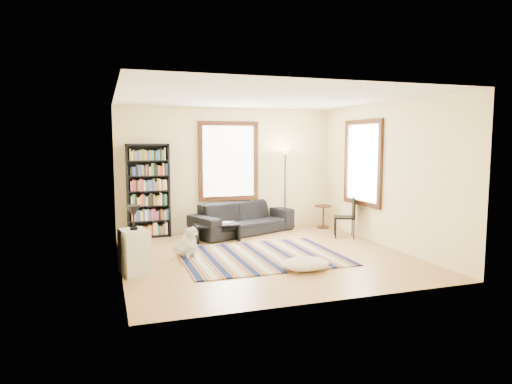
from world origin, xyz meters
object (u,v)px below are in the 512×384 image
object	(u,v)px
bookshelf	(148,191)
folding_chair	(344,217)
white_cabinet	(134,252)
dog	(186,241)
sofa	(243,218)
coffee_table	(216,232)
floor_cushion	(305,264)
floor_lamp	(285,190)
side_table	(323,217)

from	to	relation	value
bookshelf	folding_chair	bearing A→B (deg)	-18.95
white_cabinet	dog	world-z (taller)	white_cabinet
bookshelf	sofa	bearing A→B (deg)	-7.60
dog	white_cabinet	bearing A→B (deg)	-158.47
coffee_table	floor_cushion	xyz separation A→B (m)	(0.84, -2.56, -0.08)
floor_cushion	folding_chair	world-z (taller)	folding_chair
sofa	bookshelf	size ratio (longest dim) A/B	1.19
floor_lamp	white_cabinet	xyz separation A→B (m)	(-3.56, -2.61, -0.58)
bookshelf	dog	xyz separation A→B (m)	(0.46, -1.96, -0.72)
side_table	white_cabinet	world-z (taller)	white_cabinet
white_cabinet	dog	distance (m)	1.25
folding_chair	dog	size ratio (longest dim) A/B	1.54
sofa	floor_cushion	bearing A→B (deg)	-110.53
sofa	folding_chair	xyz separation A→B (m)	(1.94, -1.09, 0.08)
bookshelf	coffee_table	bearing A→B (deg)	-33.29
coffee_table	sofa	bearing A→B (deg)	37.48
floor_cushion	white_cabinet	world-z (taller)	white_cabinet
coffee_table	side_table	world-z (taller)	side_table
coffee_table	folding_chair	world-z (taller)	folding_chair
coffee_table	floor_lamp	size ratio (longest dim) A/B	0.48
sofa	folding_chair	size ratio (longest dim) A/B	2.76
white_cabinet	coffee_table	bearing A→B (deg)	34.47
bookshelf	coffee_table	size ratio (longest dim) A/B	2.22
bookshelf	dog	bearing A→B (deg)	-76.79
side_table	folding_chair	bearing A→B (deg)	-92.66
floor_cushion	side_table	distance (m)	3.65
side_table	folding_chair	size ratio (longest dim) A/B	0.63
bookshelf	side_table	distance (m)	4.09
side_table	white_cabinet	distance (m)	5.15
floor_lamp	dog	distance (m)	3.24
white_cabinet	dog	size ratio (longest dim) A/B	1.25
floor_cushion	floor_lamp	xyz separation A→B (m)	(0.96, 3.23, 0.83)
floor_lamp	white_cabinet	bearing A→B (deg)	-143.75
coffee_table	dog	distance (m)	1.39
dog	sofa	bearing A→B (deg)	27.84
sofa	white_cabinet	world-z (taller)	white_cabinet
coffee_table	floor_cushion	size ratio (longest dim) A/B	1.14
floor_cushion	dog	bearing A→B (deg)	139.02
sofa	dog	distance (m)	2.30
floor_lamp	side_table	distance (m)	1.15
sofa	coffee_table	world-z (taller)	sofa
floor_lamp	floor_cushion	bearing A→B (deg)	-106.52
bookshelf	floor_lamp	size ratio (longest dim) A/B	1.08
floor_cushion	side_table	bearing A→B (deg)	58.68
folding_chair	floor_cushion	bearing A→B (deg)	-107.62
bookshelf	floor_cushion	world-z (taller)	bookshelf
coffee_table	floor_cushion	bearing A→B (deg)	-71.84
floor_lamp	bookshelf	bearing A→B (deg)	176.84
bookshelf	folding_chair	size ratio (longest dim) A/B	2.33
bookshelf	floor_cushion	bearing A→B (deg)	-58.08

